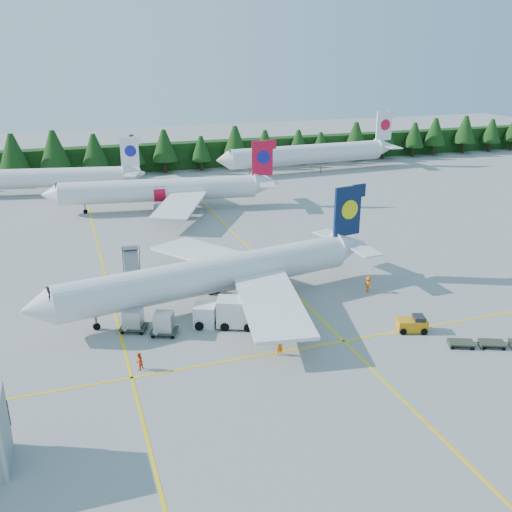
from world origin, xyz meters
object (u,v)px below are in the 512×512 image
object	(u,v)px
airstairs	(134,283)
baggage_tug	(413,324)
airliner_navy	(205,277)
airliner_red	(156,191)
service_truck	(225,313)

from	to	relation	value
airstairs	baggage_tug	bearing A→B (deg)	-33.69
airliner_navy	baggage_tug	size ratio (longest dim) A/B	11.99
airliner_red	airstairs	distance (m)	35.30
airliner_navy	airliner_red	size ratio (longest dim) A/B	0.98
airliner_navy	baggage_tug	bearing A→B (deg)	-43.75
baggage_tug	airliner_navy	bearing A→B (deg)	163.82
airliner_red	airstairs	world-z (taller)	airliner_red
airliner_red	baggage_tug	size ratio (longest dim) A/B	12.18
airliner_navy	airliner_red	world-z (taller)	airliner_red
airliner_red	service_truck	bearing A→B (deg)	-82.91
baggage_tug	airliner_red	bearing A→B (deg)	125.34
airliner_navy	airliner_red	bearing A→B (deg)	78.58
airstairs	service_truck	world-z (taller)	airstairs
airliner_red	service_truck	xyz separation A→B (m)	(-0.88, -46.31, -1.96)
airliner_navy	service_truck	distance (m)	5.62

